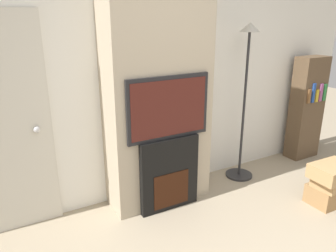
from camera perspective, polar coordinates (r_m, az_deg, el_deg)
name	(u,v)px	position (r m, az deg, el deg)	size (l,w,h in m)	color
wall_back	(147,73)	(3.47, -3.70, 9.15)	(6.00, 0.06, 2.70)	silver
chimney_breast	(158,77)	(3.26, -1.83, 8.56)	(1.07, 0.42, 2.70)	tan
fireplace	(168,173)	(3.39, 0.01, -8.27)	(0.64, 0.15, 0.78)	black
television	(168,108)	(3.14, 0.03, 3.21)	(0.87, 0.07, 0.62)	black
floor_lamp	(245,89)	(3.91, 13.32, 6.27)	(0.33, 0.33, 1.85)	#262628
box_stack	(330,183)	(3.88, 26.34, -8.91)	(0.45, 0.36, 0.48)	#A37A4C
bookshelf	(306,108)	(4.92, 22.97, 2.88)	(0.45, 0.26, 1.42)	brown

